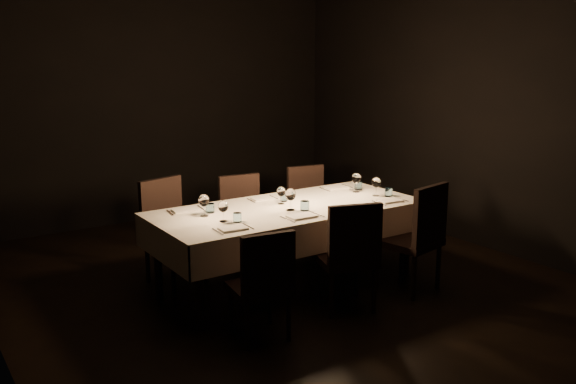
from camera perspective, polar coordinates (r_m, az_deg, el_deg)
room at (r=5.48m, az=0.00°, el=6.12°), size 5.01×6.01×3.01m
dining_table at (r=5.63m, az=0.00°, el=-2.12°), size 2.52×1.12×0.76m
chair_near_left at (r=4.59m, az=-2.35°, el=-8.23°), size 0.47×0.47×0.88m
place_setting_near_left at (r=5.05m, az=-5.51°, el=-2.22°), size 0.33×0.40×0.18m
chair_near_center at (r=5.12m, az=5.76°, el=-5.56°), size 0.58×0.58×0.96m
place_setting_near_center at (r=5.39m, az=0.88°, el=-1.10°), size 0.36×0.42×0.20m
chair_near_right at (r=5.63m, az=12.01°, el=-3.81°), size 0.57×0.57×1.01m
place_setting_near_right at (r=6.02m, az=8.90°, el=0.16°), size 0.34×0.41×0.19m
chair_far_left at (r=5.92m, az=-11.02°, el=-3.11°), size 0.58×0.58×0.98m
place_setting_far_left at (r=5.40m, az=-8.26°, el=-1.25°), size 0.36×0.42×0.20m
chair_far_center at (r=6.31m, az=-4.19°, el=-2.20°), size 0.50×0.50×0.92m
place_setting_far_center at (r=5.78m, az=-1.13°, el=-0.30°), size 0.31×0.39×0.17m
chair_far_right at (r=6.82m, az=2.02°, el=-1.04°), size 0.50×0.50×0.91m
place_setting_far_right at (r=6.31m, az=5.87°, el=0.84°), size 0.36×0.42×0.20m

